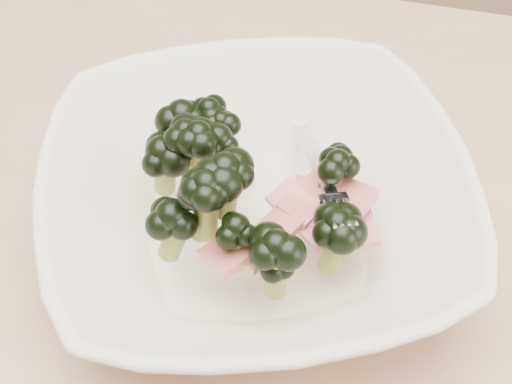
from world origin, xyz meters
TOP-DOWN VIEW (x-y plane):
  - dining_table at (0.00, 0.00)m, footprint 1.20×0.80m
  - broccoli_dish at (0.06, 0.04)m, footprint 0.41×0.41m

SIDE VIEW (x-z plane):
  - dining_table at x=0.00m, z-range 0.28..1.03m
  - broccoli_dish at x=0.06m, z-range 0.73..0.85m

